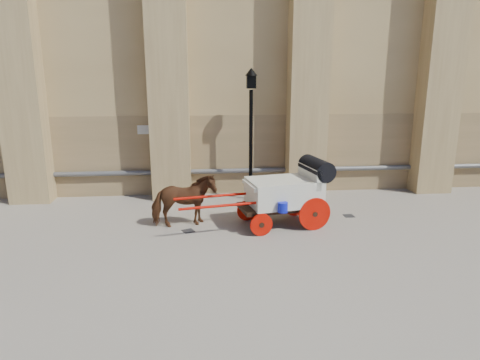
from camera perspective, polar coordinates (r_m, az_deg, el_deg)
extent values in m
plane|color=#6F665B|center=(12.76, -5.40, -6.75)|extent=(90.00, 90.00, 0.00)
cube|color=#9A7C53|center=(16.47, 1.45, 3.52)|extent=(44.00, 0.35, 3.00)
cylinder|color=#59595B|center=(16.33, 1.55, 1.28)|extent=(42.00, 0.18, 0.18)
cube|color=beige|center=(16.16, -12.78, 6.56)|extent=(0.42, 0.04, 0.32)
imported|color=brown|center=(12.93, -7.52, -2.80)|extent=(2.01, 1.20, 1.59)
cube|color=black|center=(13.03, 5.35, -3.47)|extent=(2.59, 1.54, 0.13)
cube|color=beige|center=(12.95, 5.85, -1.57)|extent=(2.32, 1.75, 0.77)
cube|color=beige|center=(13.16, 9.24, 0.57)|extent=(0.42, 1.39, 0.61)
cube|color=beige|center=(12.56, 1.90, -0.69)|extent=(0.61, 1.26, 0.11)
cylinder|color=black|center=(13.20, 10.15, 1.56)|extent=(0.87, 1.47, 0.62)
cylinder|color=#C20D02|center=(12.79, 9.92, -4.49)|extent=(0.99, 0.25, 0.99)
cylinder|color=#C20D02|center=(13.97, 7.48, -2.79)|extent=(0.99, 0.25, 0.99)
cylinder|color=#C20D02|center=(12.24, 2.86, -5.97)|extent=(0.66, 0.19, 0.66)
cylinder|color=#C20D02|center=(13.47, 0.97, -4.05)|extent=(0.66, 0.19, 0.66)
cylinder|color=#C20D02|center=(11.95, -1.92, -3.40)|extent=(2.61, 0.57, 0.08)
cylinder|color=#C20D02|center=(12.87, -3.00, -2.12)|extent=(2.61, 0.57, 0.08)
cylinder|color=#0E19CB|center=(12.20, 5.72, -3.63)|extent=(0.29, 0.29, 0.29)
cylinder|color=black|center=(15.31, 1.45, 4.52)|extent=(0.13, 0.13, 3.96)
cone|color=black|center=(15.70, 1.41, -1.89)|extent=(0.40, 0.40, 0.40)
cube|color=black|center=(15.09, 1.50, 12.98)|extent=(0.31, 0.31, 0.46)
cone|color=black|center=(15.09, 1.51, 14.24)|extent=(0.44, 0.44, 0.26)
cube|color=black|center=(12.77, -6.91, -6.75)|extent=(0.42, 0.42, 0.01)
cube|color=black|center=(14.40, 14.30, -4.64)|extent=(0.33, 0.33, 0.01)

